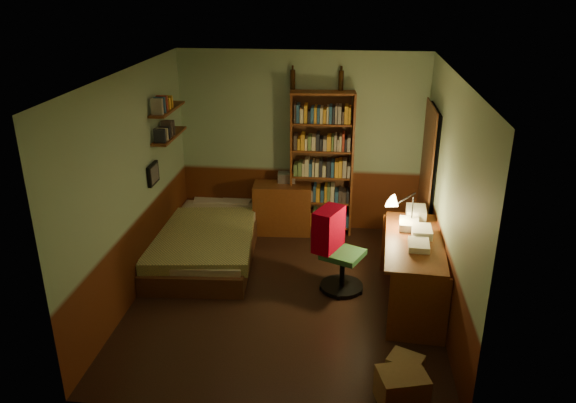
# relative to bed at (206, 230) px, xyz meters

# --- Properties ---
(floor) EXTENTS (3.50, 4.00, 0.02)m
(floor) POSITION_rel_bed_xyz_m (1.19, -0.97, -0.35)
(floor) COLOR black
(floor) RESTS_ON ground
(ceiling) EXTENTS (3.50, 4.00, 0.02)m
(ceiling) POSITION_rel_bed_xyz_m (1.19, -0.97, 2.27)
(ceiling) COLOR silver
(ceiling) RESTS_ON wall_back
(wall_back) EXTENTS (3.50, 0.02, 2.60)m
(wall_back) POSITION_rel_bed_xyz_m (1.19, 1.04, 0.96)
(wall_back) COLOR gray
(wall_back) RESTS_ON ground
(wall_left) EXTENTS (0.02, 4.00, 2.60)m
(wall_left) POSITION_rel_bed_xyz_m (-0.57, -0.97, 0.96)
(wall_left) COLOR gray
(wall_left) RESTS_ON ground
(wall_right) EXTENTS (0.02, 4.00, 2.60)m
(wall_right) POSITION_rel_bed_xyz_m (2.95, -0.97, 0.96)
(wall_right) COLOR gray
(wall_right) RESTS_ON ground
(wall_front) EXTENTS (3.50, 0.02, 2.60)m
(wall_front) POSITION_rel_bed_xyz_m (1.19, -2.98, 0.96)
(wall_front) COLOR gray
(wall_front) RESTS_ON ground
(doorway) EXTENTS (0.06, 0.90, 2.00)m
(doorway) POSITION_rel_bed_xyz_m (2.91, 0.33, 0.66)
(doorway) COLOR black
(doorway) RESTS_ON ground
(door_trim) EXTENTS (0.02, 0.98, 2.08)m
(door_trim) POSITION_rel_bed_xyz_m (2.88, 0.33, 0.66)
(door_trim) COLOR #452614
(door_trim) RESTS_ON ground
(bed) EXTENTS (1.39, 2.40, 0.69)m
(bed) POSITION_rel_bed_xyz_m (0.00, 0.00, 0.00)
(bed) COLOR olive
(bed) RESTS_ON ground
(dresser) EXTENTS (0.86, 0.46, 0.74)m
(dresser) POSITION_rel_bed_xyz_m (0.94, 0.79, 0.03)
(dresser) COLOR #5E2D13
(dresser) RESTS_ON ground
(mini_stereo) EXTENTS (0.27, 0.21, 0.14)m
(mini_stereo) POSITION_rel_bed_xyz_m (0.99, 0.92, 0.46)
(mini_stereo) COLOR #B2B2B7
(mini_stereo) RESTS_ON dresser
(bookshelf) EXTENTS (0.91, 0.35, 2.07)m
(bookshelf) POSITION_rel_bed_xyz_m (1.49, 0.88, 0.69)
(bookshelf) COLOR #5E2D13
(bookshelf) RESTS_ON ground
(bottle_left) EXTENTS (0.08, 0.08, 0.26)m
(bottle_left) POSITION_rel_bed_xyz_m (1.06, 0.99, 1.86)
(bottle_left) COLOR black
(bottle_left) RESTS_ON bookshelf
(bottle_right) EXTENTS (0.09, 0.09, 0.27)m
(bottle_right) POSITION_rel_bed_xyz_m (1.72, 0.99, 1.86)
(bottle_right) COLOR black
(bottle_right) RESTS_ON bookshelf
(desk) EXTENTS (0.73, 1.57, 0.82)m
(desk) POSITION_rel_bed_xyz_m (2.63, -1.00, 0.07)
(desk) COLOR #5E2D13
(desk) RESTS_ON ground
(paper_stack) EXTENTS (0.25, 0.32, 0.13)m
(paper_stack) POSITION_rel_bed_xyz_m (2.70, -0.37, 0.54)
(paper_stack) COLOR silver
(paper_stack) RESTS_ON desk
(desk_lamp) EXTENTS (0.23, 0.23, 0.59)m
(desk_lamp) POSITION_rel_bed_xyz_m (2.63, -0.59, 0.77)
(desk_lamp) COLOR black
(desk_lamp) RESTS_ON desk
(office_chair) EXTENTS (0.67, 0.64, 1.04)m
(office_chair) POSITION_rel_bed_xyz_m (1.85, -0.76, 0.18)
(office_chair) COLOR #2C6234
(office_chair) RESTS_ON ground
(red_jacket) EXTENTS (0.27, 0.45, 0.51)m
(red_jacket) POSITION_rel_bed_xyz_m (2.02, -0.79, 0.96)
(red_jacket) COLOR #A40018
(red_jacket) RESTS_ON office_chair
(wall_shelf_lower) EXTENTS (0.20, 0.90, 0.03)m
(wall_shelf_lower) POSITION_rel_bed_xyz_m (-0.45, 0.13, 1.26)
(wall_shelf_lower) COLOR #5E2D13
(wall_shelf_lower) RESTS_ON wall_left
(wall_shelf_upper) EXTENTS (0.20, 0.90, 0.03)m
(wall_shelf_upper) POSITION_rel_bed_xyz_m (-0.45, 0.13, 1.61)
(wall_shelf_upper) COLOR #5E2D13
(wall_shelf_upper) RESTS_ON wall_left
(framed_picture) EXTENTS (0.04, 0.32, 0.26)m
(framed_picture) POSITION_rel_bed_xyz_m (-0.53, -0.37, 0.91)
(framed_picture) COLOR black
(framed_picture) RESTS_ON wall_left
(cardboard_box_a) EXTENTS (0.49, 0.43, 0.31)m
(cardboard_box_a) POSITION_rel_bed_xyz_m (2.42, -2.65, -0.19)
(cardboard_box_a) COLOR olive
(cardboard_box_a) RESTS_ON ground
(cardboard_box_b) EXTENTS (0.39, 0.36, 0.22)m
(cardboard_box_b) POSITION_rel_bed_xyz_m (2.48, -2.29, -0.24)
(cardboard_box_b) COLOR olive
(cardboard_box_b) RESTS_ON ground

